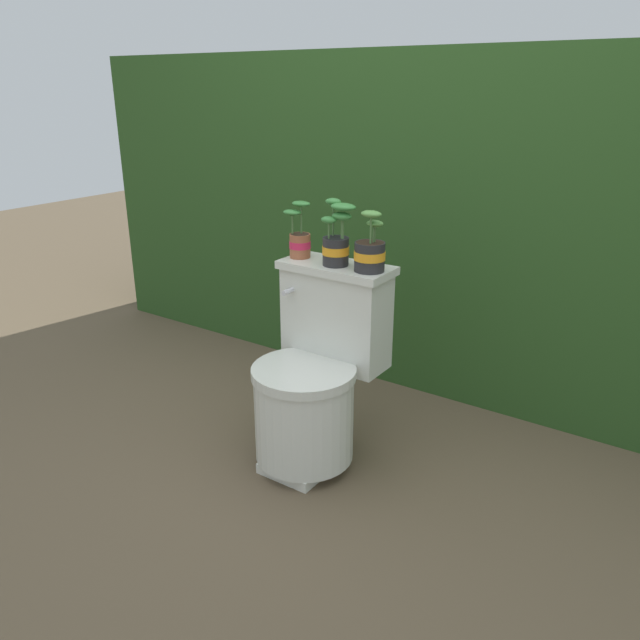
{
  "coord_description": "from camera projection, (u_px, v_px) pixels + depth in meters",
  "views": [
    {
      "loc": [
        1.14,
        -1.68,
        1.39
      ],
      "look_at": [
        -0.08,
        0.11,
        0.57
      ],
      "focal_mm": 35.0,
      "sensor_mm": 36.0,
      "label": 1
    }
  ],
  "objects": [
    {
      "name": "hedge_backdrop",
      "position": [
        463.0,
        217.0,
        3.09
      ],
      "size": [
        4.02,
        0.88,
        1.53
      ],
      "color": "#284C1E",
      "rests_on": "ground"
    },
    {
      "name": "potted_plant_left",
      "position": [
        299.0,
        239.0,
        2.39
      ],
      "size": [
        0.11,
        0.08,
        0.22
      ],
      "color": "#9E5638",
      "rests_on": "toilet"
    },
    {
      "name": "ground_plane",
      "position": [
        321.0,
        470.0,
        2.39
      ],
      "size": [
        12.0,
        12.0,
        0.0
      ],
      "primitive_type": "plane",
      "color": "brown"
    },
    {
      "name": "toilet",
      "position": [
        315.0,
        380.0,
        2.37
      ],
      "size": [
        0.43,
        0.51,
        0.76
      ],
      "color": "silver",
      "rests_on": "ground"
    },
    {
      "name": "potted_plant_middle",
      "position": [
        370.0,
        252.0,
        2.22
      ],
      "size": [
        0.11,
        0.11,
        0.22
      ],
      "color": "#262628",
      "rests_on": "toilet"
    },
    {
      "name": "potted_plant_midleft",
      "position": [
        336.0,
        241.0,
        2.28
      ],
      "size": [
        0.14,
        0.1,
        0.24
      ],
      "color": "#262628",
      "rests_on": "toilet"
    }
  ]
}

